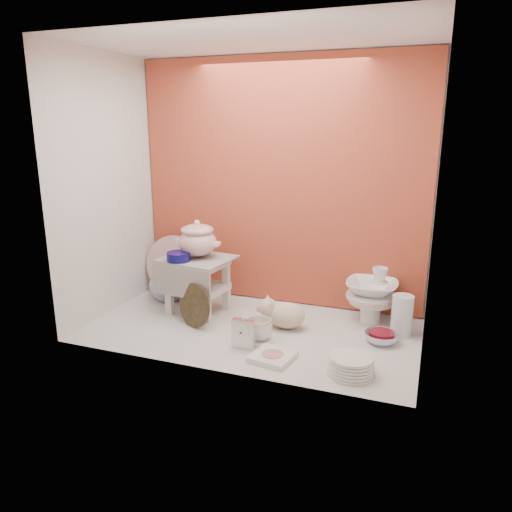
{
  "coord_description": "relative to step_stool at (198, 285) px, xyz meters",
  "views": [
    {
      "loc": [
        0.9,
        -2.35,
        1.11
      ],
      "look_at": [
        0.02,
        0.02,
        0.42
      ],
      "focal_mm": 34.27,
      "sensor_mm": 36.0,
      "label": 1
    }
  ],
  "objects": [
    {
      "name": "ground",
      "position": [
        0.4,
        -0.14,
        -0.17
      ],
      "size": [
        1.8,
        1.8,
        0.0
      ],
      "primitive_type": "plane",
      "color": "silver",
      "rests_on": "ground"
    },
    {
      "name": "dinner_plate_stack",
      "position": [
        1.0,
        -0.45,
        -0.12
      ],
      "size": [
        0.29,
        0.29,
        0.09
      ],
      "primitive_type": "cylinder",
      "rotation": [
        0.0,
        0.0,
        -0.42
      ],
      "color": "white",
      "rests_on": "ground"
    },
    {
      "name": "mantel_clock",
      "position": [
        0.44,
        -0.37,
        -0.08
      ],
      "size": [
        0.12,
        0.04,
        0.17
      ],
      "primitive_type": "cube",
      "rotation": [
        0.0,
        0.0,
        -0.03
      ],
      "color": "silver",
      "rests_on": "ground"
    },
    {
      "name": "porcelain_tower",
      "position": [
        1.0,
        0.2,
        -0.0
      ],
      "size": [
        0.37,
        0.37,
        0.33
      ],
      "primitive_type": null,
      "rotation": [
        0.0,
        0.0,
        0.34
      ],
      "color": "white",
      "rests_on": "ground"
    },
    {
      "name": "niche_shell",
      "position": [
        0.4,
        0.04,
        0.76
      ],
      "size": [
        1.86,
        1.03,
        1.53
      ],
      "color": "#B93A2E",
      "rests_on": "ground"
    },
    {
      "name": "floral_platter",
      "position": [
        -0.29,
        0.23,
        0.03
      ],
      "size": [
        0.4,
        0.11,
        0.4
      ],
      "primitive_type": null,
      "rotation": [
        0.0,
        0.0,
        0.06
      ],
      "color": "white",
      "rests_on": "ground"
    },
    {
      "name": "crystal_bowl",
      "position": [
        1.1,
        -0.06,
        -0.14
      ],
      "size": [
        0.21,
        0.21,
        0.06
      ],
      "primitive_type": "imported",
      "rotation": [
        0.0,
        0.0,
        0.23
      ],
      "color": "silver",
      "rests_on": "ground"
    },
    {
      "name": "step_stool",
      "position": [
        0.0,
        0.0,
        0.0
      ],
      "size": [
        0.44,
        0.39,
        0.34
      ],
      "primitive_type": null,
      "rotation": [
        0.0,
        0.0,
        -0.13
      ],
      "color": "silver",
      "rests_on": "ground"
    },
    {
      "name": "plush_pig",
      "position": [
        0.57,
        -0.06,
        -0.09
      ],
      "size": [
        0.31,
        0.25,
        0.16
      ],
      "primitive_type": "ellipsoid",
      "rotation": [
        0.0,
        0.0,
        -0.23
      ],
      "color": "beige",
      "rests_on": "ground"
    },
    {
      "name": "cobalt_bowl",
      "position": [
        -0.07,
        -0.1,
        0.19
      ],
      "size": [
        0.17,
        0.17,
        0.05
      ],
      "primitive_type": "cylinder",
      "rotation": [
        0.0,
        0.0,
        0.25
      ],
      "color": "#0E0A51",
      "rests_on": "step_stool"
    },
    {
      "name": "gold_rim_teacup",
      "position": [
        0.49,
        -0.27,
        -0.1
      ],
      "size": [
        0.16,
        0.16,
        0.11
      ],
      "primitive_type": "imported",
      "rotation": [
        0.0,
        0.0,
        0.16
      ],
      "color": "white",
      "rests_on": "teacup_saucer"
    },
    {
      "name": "lacquer_tray",
      "position": [
        0.08,
        -0.21,
        -0.04
      ],
      "size": [
        0.25,
        0.15,
        0.25
      ],
      "primitive_type": null,
      "rotation": [
        0.0,
        0.0,
        -0.42
      ],
      "color": "black",
      "rests_on": "ground"
    },
    {
      "name": "blue_white_vase",
      "position": [
        -0.28,
        0.12,
        -0.04
      ],
      "size": [
        0.31,
        0.31,
        0.25
      ],
      "primitive_type": "imported",
      "rotation": [
        0.0,
        0.0,
        0.35
      ],
      "color": "white",
      "rests_on": "ground"
    },
    {
      "name": "soup_tureen",
      "position": [
        -0.0,
        0.02,
        0.28
      ],
      "size": [
        0.28,
        0.28,
        0.23
      ],
      "primitive_type": null,
      "rotation": [
        0.0,
        0.0,
        0.04
      ],
      "color": "white",
      "rests_on": "step_stool"
    },
    {
      "name": "clear_glass_vase",
      "position": [
        1.18,
        0.07,
        -0.06
      ],
      "size": [
        0.14,
        0.14,
        0.23
      ],
      "primitive_type": "cylinder",
      "rotation": [
        0.0,
        0.0,
        -0.23
      ],
      "color": "silver",
      "rests_on": "ground"
    },
    {
      "name": "lattice_dish",
      "position": [
        0.62,
        -0.44,
        -0.16
      ],
      "size": [
        0.22,
        0.22,
        0.03
      ],
      "primitive_type": "cube",
      "rotation": [
        0.0,
        0.0,
        -0.16
      ],
      "color": "white",
      "rests_on": "ground"
    },
    {
      "name": "teacup_saucer",
      "position": [
        0.49,
        -0.27,
        -0.16
      ],
      "size": [
        0.19,
        0.19,
        0.01
      ],
      "primitive_type": "cylinder",
      "rotation": [
        0.0,
        0.0,
        0.21
      ],
      "color": "white",
      "rests_on": "ground"
    }
  ]
}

